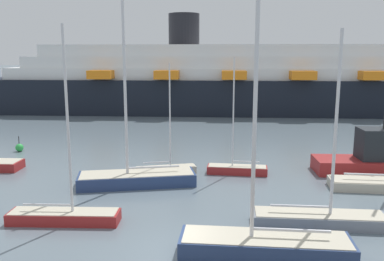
# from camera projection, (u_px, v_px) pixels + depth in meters

# --- Properties ---
(ground_plane) EXTENTS (600.00, 600.00, 0.00)m
(ground_plane) POSITION_uv_depth(u_px,v_px,m) (173.00, 253.00, 16.67)
(ground_plane) COLOR slate
(sailboat_0) EXTENTS (6.84, 2.14, 10.25)m
(sailboat_0) POSITION_uv_depth(u_px,v_px,m) (265.00, 244.00, 16.20)
(sailboat_0) COLOR navy
(sailboat_0) RESTS_ON ground_plane
(sailboat_1) EXTENTS (7.41, 3.55, 12.43)m
(sailboat_1) POSITION_uv_depth(u_px,v_px,m) (137.00, 176.00, 25.26)
(sailboat_1) COLOR navy
(sailboat_1) RESTS_ON ground_plane
(sailboat_2) EXTENTS (5.32, 1.35, 9.31)m
(sailboat_2) POSITION_uv_depth(u_px,v_px,m) (64.00, 213.00, 19.60)
(sailboat_2) COLOR maroon
(sailboat_2) RESTS_ON ground_plane
(sailboat_3) EXTENTS (6.29, 2.14, 10.99)m
(sailboat_3) POSITION_uv_depth(u_px,v_px,m) (383.00, 182.00, 24.40)
(sailboat_3) COLOR #BCB29E
(sailboat_3) RESTS_ON ground_plane
(sailboat_4) EXTENTS (4.10, 1.43, 7.82)m
(sailboat_4) POSITION_uv_depth(u_px,v_px,m) (237.00, 168.00, 27.69)
(sailboat_4) COLOR maroon
(sailboat_4) RESTS_ON ground_plane
(sailboat_5) EXTENTS (6.28, 1.73, 9.08)m
(sailboat_5) POSITION_uv_depth(u_px,v_px,m) (319.00, 216.00, 19.30)
(sailboat_5) COLOR gray
(sailboat_5) RESTS_ON ground_plane
(sailboat_6) EXTENTS (4.20, 1.97, 7.43)m
(sailboat_6) POSITION_uv_depth(u_px,v_px,m) (166.00, 168.00, 27.74)
(sailboat_6) COLOR #BCB29E
(sailboat_6) RESTS_ON ground_plane
(fishing_boat_0) EXTENTS (8.10, 2.66, 5.89)m
(fishing_boat_0) POSITION_uv_depth(u_px,v_px,m) (378.00, 157.00, 27.80)
(fishing_boat_0) COLOR maroon
(fishing_boat_0) RESTS_ON ground_plane
(channel_buoy_1) EXTENTS (0.65, 0.65, 1.29)m
(channel_buoy_1) POSITION_uv_depth(u_px,v_px,m) (19.00, 148.00, 34.07)
(channel_buoy_1) COLOR green
(channel_buoy_1) RESTS_ON ground_plane
(cruise_ship) EXTENTS (85.04, 13.93, 13.51)m
(cruise_ship) POSITION_uv_depth(u_px,v_px,m) (292.00, 81.00, 57.03)
(cruise_ship) COLOR black
(cruise_ship) RESTS_ON ground_plane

